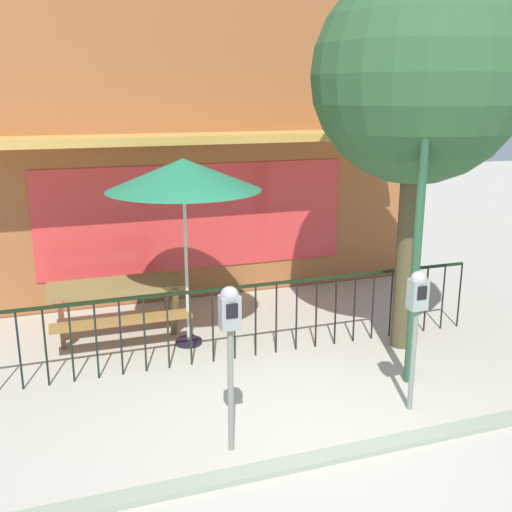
{
  "coord_description": "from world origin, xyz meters",
  "views": [
    {
      "loc": [
        -2.19,
        -4.87,
        3.26
      ],
      "look_at": [
        0.28,
        2.31,
        1.22
      ],
      "focal_mm": 42.22,
      "sensor_mm": 36.0,
      "label": 1
    }
  ],
  "objects_px": {
    "picnic_table_left": "(116,295)",
    "parking_meter_near": "(230,326)",
    "patio_umbrella": "(183,175)",
    "street_lamp": "(423,160)",
    "street_tree": "(419,77)",
    "parking_meter_far": "(417,304)"
  },
  "relations": [
    {
      "from": "parking_meter_far",
      "to": "street_tree",
      "type": "xyz_separation_m",
      "value": [
        0.83,
        1.5,
        2.27
      ]
    },
    {
      "from": "street_lamp",
      "to": "picnic_table_left",
      "type": "bearing_deg",
      "value": 141.09
    },
    {
      "from": "parking_meter_far",
      "to": "street_tree",
      "type": "relative_size",
      "value": 0.32
    },
    {
      "from": "patio_umbrella",
      "to": "street_lamp",
      "type": "relative_size",
      "value": 0.63
    },
    {
      "from": "patio_umbrella",
      "to": "street_lamp",
      "type": "distance_m",
      "value": 2.93
    },
    {
      "from": "picnic_table_left",
      "to": "patio_umbrella",
      "type": "xyz_separation_m",
      "value": [
        0.86,
        -0.54,
        1.67
      ]
    },
    {
      "from": "parking_meter_near",
      "to": "patio_umbrella",
      "type": "bearing_deg",
      "value": 86.05
    },
    {
      "from": "picnic_table_left",
      "to": "parking_meter_near",
      "type": "distance_m",
      "value": 3.28
    },
    {
      "from": "picnic_table_left",
      "to": "street_lamp",
      "type": "bearing_deg",
      "value": -38.91
    },
    {
      "from": "street_tree",
      "to": "parking_meter_far",
      "type": "bearing_deg",
      "value": -119.03
    },
    {
      "from": "parking_meter_far",
      "to": "street_tree",
      "type": "distance_m",
      "value": 2.85
    },
    {
      "from": "parking_meter_near",
      "to": "parking_meter_far",
      "type": "height_order",
      "value": "parking_meter_near"
    },
    {
      "from": "parking_meter_near",
      "to": "street_lamp",
      "type": "xyz_separation_m",
      "value": [
        2.37,
        0.67,
        1.33
      ]
    },
    {
      "from": "parking_meter_near",
      "to": "street_tree",
      "type": "distance_m",
      "value": 3.95
    },
    {
      "from": "picnic_table_left",
      "to": "parking_meter_near",
      "type": "xyz_separation_m",
      "value": [
        0.69,
        -3.14,
        0.64
      ]
    },
    {
      "from": "picnic_table_left",
      "to": "parking_meter_far",
      "type": "distance_m",
      "value": 4.11
    },
    {
      "from": "patio_umbrella",
      "to": "street_tree",
      "type": "distance_m",
      "value": 3.09
    },
    {
      "from": "street_tree",
      "to": "street_lamp",
      "type": "bearing_deg",
      "value": -117.75
    },
    {
      "from": "patio_umbrella",
      "to": "street_lamp",
      "type": "xyz_separation_m",
      "value": [
        2.19,
        -1.92,
        0.31
      ]
    },
    {
      "from": "picnic_table_left",
      "to": "patio_umbrella",
      "type": "bearing_deg",
      "value": -32.13
    },
    {
      "from": "picnic_table_left",
      "to": "street_tree",
      "type": "height_order",
      "value": "street_tree"
    },
    {
      "from": "picnic_table_left",
      "to": "parking_meter_near",
      "type": "height_order",
      "value": "parking_meter_near"
    }
  ]
}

